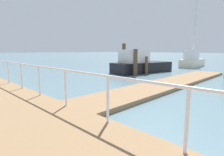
# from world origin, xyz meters

# --- Properties ---
(ground_plane) EXTENTS (300.00, 300.00, 0.00)m
(ground_plane) POSITION_xyz_m (0.00, 20.00, 0.00)
(ground_plane) COLOR slate
(floating_dock) EXTENTS (14.68, 2.00, 0.18)m
(floating_dock) POSITION_xyz_m (3.84, 8.34, 0.09)
(floating_dock) COLOR #93704C
(floating_dock) RESTS_ON ground_plane
(boardwalk_railing) EXTENTS (0.06, 22.92, 1.08)m
(boardwalk_railing) POSITION_xyz_m (-3.15, 7.15, 1.24)
(boardwalk_railing) COLOR white
(boardwalk_railing) RESTS_ON boardwalk
(dock_piling_0) EXTENTS (0.32, 0.32, 2.59)m
(dock_piling_0) POSITION_xyz_m (6.35, 13.99, 1.30)
(dock_piling_0) COLOR #473826
(dock_piling_0) RESTS_ON ground_plane
(dock_piling_2) EXTENTS (0.30, 0.30, 1.67)m
(dock_piling_2) POSITION_xyz_m (8.35, 14.12, 0.84)
(dock_piling_2) COLOR brown
(dock_piling_2) RESTS_ON ground_plane
(dock_piling_3) EXTENTS (0.33, 0.33, 2.11)m
(dock_piling_3) POSITION_xyz_m (5.57, 12.13, 1.05)
(dock_piling_3) COLOR brown
(dock_piling_3) RESTS_ON ground_plane
(dock_piling_4) EXTENTS (0.24, 0.24, 1.51)m
(dock_piling_4) POSITION_xyz_m (6.96, 12.02, 0.75)
(dock_piling_4) COLOR brown
(dock_piling_4) RESTS_ON ground_plane
(moored_boat_1) EXTENTS (6.10, 3.22, 2.08)m
(moored_boat_1) POSITION_xyz_m (7.63, 13.18, 0.75)
(moored_boat_1) COLOR black
(moored_boat_1) RESTS_ON ground_plane
(moored_boat_3) EXTENTS (5.18, 1.85, 8.64)m
(moored_boat_3) POSITION_xyz_m (16.51, 11.87, 0.82)
(moored_boat_3) COLOR beige
(moored_boat_3) RESTS_ON ground_plane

